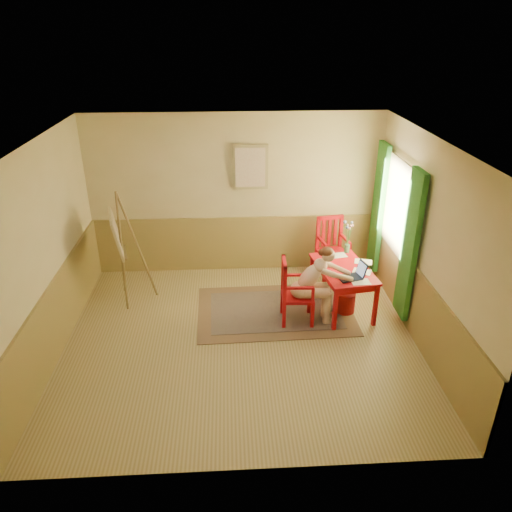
{
  "coord_description": "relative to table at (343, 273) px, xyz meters",
  "views": [
    {
      "loc": [
        -0.12,
        -5.76,
        4.11
      ],
      "look_at": [
        0.25,
        0.55,
        1.05
      ],
      "focal_mm": 34.25,
      "sensor_mm": 36.0,
      "label": 1
    }
  ],
  "objects": [
    {
      "name": "room",
      "position": [
        -1.6,
        -0.75,
        0.77
      ],
      "size": [
        5.04,
        4.54,
        2.84
      ],
      "color": "tan",
      "rests_on": "ground"
    },
    {
      "name": "table",
      "position": [
        0.0,
        0.0,
        0.0
      ],
      "size": [
        0.89,
        1.29,
        0.72
      ],
      "color": "red",
      "rests_on": "room"
    },
    {
      "name": "easel",
      "position": [
        -3.42,
        0.47,
        0.46
      ],
      "size": [
        0.69,
        0.83,
        1.85
      ],
      "color": "brown",
      "rests_on": "room"
    },
    {
      "name": "papers",
      "position": [
        0.19,
        -0.0,
        0.09
      ],
      "size": [
        0.65,
        1.11,
        0.0
      ],
      "color": "white",
      "rests_on": "table"
    },
    {
      "name": "wastebasket",
      "position": [
        0.05,
        -0.1,
        -0.47
      ],
      "size": [
        0.36,
        0.36,
        0.33
      ],
      "primitive_type": "cylinder",
      "rotation": [
        0.0,
        0.0,
        0.19
      ],
      "color": "#AA1B1D",
      "rests_on": "room"
    },
    {
      "name": "window",
      "position": [
        0.82,
        0.35,
        0.71
      ],
      "size": [
        0.12,
        2.01,
        2.2
      ],
      "color": "white",
      "rests_on": "room"
    },
    {
      "name": "wainscot",
      "position": [
        -1.6,
        0.05,
        -0.13
      ],
      "size": [
        5.0,
        4.5,
        1.0
      ],
      "color": "#A88E4E",
      "rests_on": "room"
    },
    {
      "name": "rug",
      "position": [
        -1.04,
        -0.03,
        -0.62
      ],
      "size": [
        2.44,
        1.66,
        0.02
      ],
      "color": "#8C7251",
      "rests_on": "room"
    },
    {
      "name": "laptop",
      "position": [
        0.07,
        -0.32,
        0.14
      ],
      "size": [
        0.43,
        0.32,
        0.23
      ],
      "color": "#1E2338",
      "rests_on": "table"
    },
    {
      "name": "chair_left",
      "position": [
        -0.79,
        -0.31,
        -0.12
      ],
      "size": [
        0.48,
        0.46,
        1.01
      ],
      "color": "red",
      "rests_on": "room"
    },
    {
      "name": "vase",
      "position": [
        0.17,
        0.55,
        0.33
      ],
      "size": [
        0.17,
        0.26,
        0.52
      ],
      "color": "#3F724C",
      "rests_on": "table"
    },
    {
      "name": "chair_back",
      "position": [
        0.05,
        1.08,
        -0.09
      ],
      "size": [
        0.55,
        0.57,
        1.08
      ],
      "color": "red",
      "rests_on": "room"
    },
    {
      "name": "figure",
      "position": [
        -0.49,
        -0.33,
        0.05
      ],
      "size": [
        0.91,
        0.39,
        1.23
      ],
      "color": "beige",
      "rests_on": "room"
    },
    {
      "name": "wall_portrait",
      "position": [
        -1.35,
        1.46,
        1.27
      ],
      "size": [
        0.6,
        0.05,
        0.76
      ],
      "color": "tan",
      "rests_on": "room"
    }
  ]
}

